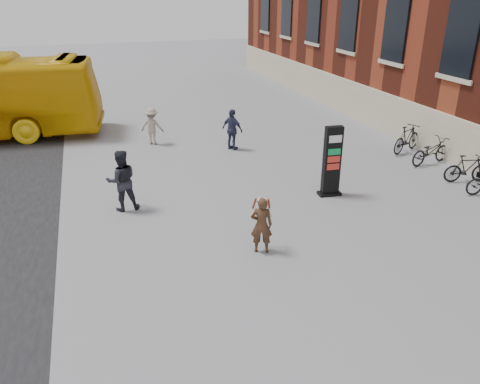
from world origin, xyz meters
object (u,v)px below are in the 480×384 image
object	(u,v)px
bike_6	(431,151)
pedestrian_b	(152,126)
bike_7	(407,139)
info_pylon	(332,162)
woman	(261,224)
bike_5	(467,169)
pedestrian_c	(232,130)
pedestrian_a	(122,181)

from	to	relation	value
bike_6	pedestrian_b	bearing A→B (deg)	47.94
bike_7	bike_6	bearing A→B (deg)	155.73
info_pylon	woman	size ratio (longest dim) A/B	1.51
pedestrian_b	bike_7	distance (m)	10.77
info_pylon	bike_5	world-z (taller)	info_pylon
pedestrian_c	pedestrian_b	bearing A→B (deg)	23.72
info_pylon	bike_7	bearing A→B (deg)	35.00
pedestrian_b	bike_5	size ratio (longest dim) A/B	0.96
pedestrian_b	bike_7	bearing A→B (deg)	-175.91
info_pylon	bike_6	xyz separation A→B (m)	(5.10, 1.45, -0.66)
pedestrian_a	pedestrian_b	bearing A→B (deg)	-108.19
bike_5	bike_7	size ratio (longest dim) A/B	0.88
info_pylon	bike_6	bearing A→B (deg)	20.90
info_pylon	pedestrian_c	size ratio (longest dim) A/B	1.36
pedestrian_b	pedestrian_a	bearing A→B (deg)	101.62
info_pylon	pedestrian_b	distance (m)	8.69
pedestrian_c	bike_7	world-z (taller)	pedestrian_c
woman	bike_7	bearing A→B (deg)	-127.29
woman	bike_5	size ratio (longest dim) A/B	0.93
pedestrian_a	bike_6	world-z (taller)	pedestrian_a
info_pylon	woman	bearing A→B (deg)	-136.82
bike_6	pedestrian_a	bearing A→B (deg)	80.71
info_pylon	bike_5	xyz separation A→B (m)	(5.10, -0.49, -0.67)
pedestrian_a	bike_7	bearing A→B (deg)	-172.58
pedestrian_b	pedestrian_c	size ratio (longest dim) A/B	0.93
bike_7	info_pylon	bearing A→B (deg)	95.67
info_pylon	pedestrian_a	distance (m)	6.65
bike_5	info_pylon	bearing A→B (deg)	98.21
bike_5	bike_7	xyz separation A→B (m)	(0.00, 3.43, 0.07)
info_pylon	pedestrian_a	xyz separation A→B (m)	(-6.57, 0.99, -0.21)
pedestrian_b	bike_7	xyz separation A→B (m)	(9.86, -4.32, -0.23)
pedestrian_a	bike_5	size ratio (longest dim) A/B	1.15
pedestrian_a	bike_5	bearing A→B (deg)	170.71
woman	info_pylon	bearing A→B (deg)	-122.58
info_pylon	bike_5	size ratio (longest dim) A/B	1.40
bike_5	bike_6	bearing A→B (deg)	13.72
info_pylon	pedestrian_c	world-z (taller)	info_pylon
woman	pedestrian_c	bearing A→B (deg)	-82.78
pedestrian_a	bike_6	size ratio (longest dim) A/B	0.99
woman	bike_7	xyz separation A→B (m)	(8.52, 5.62, -0.22)
woman	pedestrian_a	xyz separation A→B (m)	(-3.16, 3.67, 0.17)
woman	pedestrian_b	world-z (taller)	pedestrian_b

